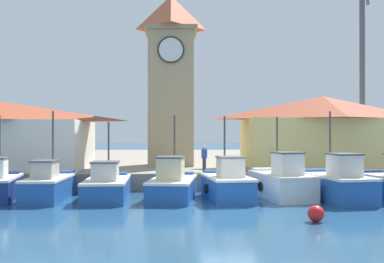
{
  "coord_description": "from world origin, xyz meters",
  "views": [
    {
      "loc": [
        -2.44,
        -20.22,
        3.34
      ],
      "look_at": [
        -1.37,
        8.01,
        3.5
      ],
      "focal_mm": 42.0,
      "sensor_mm": 36.0,
      "label": 1
    }
  ],
  "objects_px": {
    "fishing_boat_mid_left": "(173,185)",
    "port_crane_near": "(362,80)",
    "fishing_boat_mid_right": "(282,182)",
    "fishing_boat_left_outer": "(49,185)",
    "mooring_buoy": "(316,214)",
    "warehouse_right": "(323,131)",
    "dock_worker_near_tower": "(204,158)",
    "fishing_boat_center": "(227,185)",
    "clock_tower": "(171,76)",
    "fishing_boat_left_inner": "(107,186)",
    "fishing_boat_right_inner": "(336,184)"
  },
  "relations": [
    {
      "from": "fishing_boat_mid_left",
      "to": "port_crane_near",
      "type": "relative_size",
      "value": 0.26
    },
    {
      "from": "fishing_boat_mid_left",
      "to": "fishing_boat_mid_right",
      "type": "distance_m",
      "value": 5.7
    },
    {
      "from": "port_crane_near",
      "to": "fishing_boat_left_outer",
      "type": "bearing_deg",
      "value": -138.65
    },
    {
      "from": "fishing_boat_mid_right",
      "to": "fishing_boat_mid_left",
      "type": "bearing_deg",
      "value": -178.31
    },
    {
      "from": "fishing_boat_mid_right",
      "to": "mooring_buoy",
      "type": "bearing_deg",
      "value": -92.02
    },
    {
      "from": "fishing_boat_mid_left",
      "to": "warehouse_right",
      "type": "relative_size",
      "value": 0.47
    },
    {
      "from": "mooring_buoy",
      "to": "dock_worker_near_tower",
      "type": "xyz_separation_m",
      "value": [
        -3.57,
        10.37,
        1.55
      ]
    },
    {
      "from": "fishing_boat_center",
      "to": "warehouse_right",
      "type": "distance_m",
      "value": 12.17
    },
    {
      "from": "fishing_boat_mid_right",
      "to": "clock_tower",
      "type": "relative_size",
      "value": 0.35
    },
    {
      "from": "fishing_boat_left_inner",
      "to": "warehouse_right",
      "type": "distance_m",
      "value": 16.57
    },
    {
      "from": "fishing_boat_mid_left",
      "to": "port_crane_near",
      "type": "height_order",
      "value": "port_crane_near"
    },
    {
      "from": "fishing_boat_center",
      "to": "port_crane_near",
      "type": "xyz_separation_m",
      "value": [
        16.76,
        23.07,
        8.11
      ]
    },
    {
      "from": "fishing_boat_center",
      "to": "port_crane_near",
      "type": "bearing_deg",
      "value": 54.0
    },
    {
      "from": "fishing_boat_center",
      "to": "clock_tower",
      "type": "bearing_deg",
      "value": 105.43
    },
    {
      "from": "fishing_boat_left_outer",
      "to": "fishing_boat_mid_left",
      "type": "height_order",
      "value": "fishing_boat_left_outer"
    },
    {
      "from": "fishing_boat_mid_left",
      "to": "mooring_buoy",
      "type": "xyz_separation_m",
      "value": [
        5.47,
        -6.2,
        -0.42
      ]
    },
    {
      "from": "fishing_boat_left_outer",
      "to": "fishing_boat_right_inner",
      "type": "xyz_separation_m",
      "value": [
        14.43,
        -0.88,
        0.1
      ]
    },
    {
      "from": "fishing_boat_left_inner",
      "to": "fishing_boat_mid_left",
      "type": "distance_m",
      "value": 3.35
    },
    {
      "from": "fishing_boat_left_outer",
      "to": "warehouse_right",
      "type": "height_order",
      "value": "warehouse_right"
    },
    {
      "from": "fishing_boat_mid_left",
      "to": "warehouse_right",
      "type": "height_order",
      "value": "warehouse_right"
    },
    {
      "from": "mooring_buoy",
      "to": "dock_worker_near_tower",
      "type": "bearing_deg",
      "value": 109.0
    },
    {
      "from": "warehouse_right",
      "to": "port_crane_near",
      "type": "distance_m",
      "value": 17.6
    },
    {
      "from": "port_crane_near",
      "to": "clock_tower",
      "type": "bearing_deg",
      "value": -147.69
    },
    {
      "from": "warehouse_right",
      "to": "mooring_buoy",
      "type": "height_order",
      "value": "warehouse_right"
    },
    {
      "from": "fishing_boat_mid_left",
      "to": "fishing_boat_right_inner",
      "type": "height_order",
      "value": "fishing_boat_right_inner"
    },
    {
      "from": "fishing_boat_mid_left",
      "to": "fishing_boat_right_inner",
      "type": "distance_m",
      "value": 8.24
    },
    {
      "from": "fishing_boat_right_inner",
      "to": "warehouse_right",
      "type": "xyz_separation_m",
      "value": [
        2.45,
        9.33,
        2.75
      ]
    },
    {
      "from": "fishing_boat_left_outer",
      "to": "clock_tower",
      "type": "distance_m",
      "value": 13.76
    },
    {
      "from": "fishing_boat_mid_right",
      "to": "fishing_boat_right_inner",
      "type": "relative_size",
      "value": 0.98
    },
    {
      "from": "fishing_boat_left_outer",
      "to": "fishing_boat_center",
      "type": "distance_m",
      "value": 9.01
    },
    {
      "from": "fishing_boat_center",
      "to": "mooring_buoy",
      "type": "relative_size",
      "value": 7.34
    },
    {
      "from": "fishing_boat_mid_right",
      "to": "port_crane_near",
      "type": "height_order",
      "value": "port_crane_near"
    },
    {
      "from": "fishing_boat_mid_left",
      "to": "dock_worker_near_tower",
      "type": "bearing_deg",
      "value": 65.49
    },
    {
      "from": "fishing_boat_mid_right",
      "to": "fishing_boat_center",
      "type": "bearing_deg",
      "value": -168.28
    },
    {
      "from": "port_crane_near",
      "to": "mooring_buoy",
      "type": "relative_size",
      "value": 32.56
    },
    {
      "from": "mooring_buoy",
      "to": "fishing_boat_left_outer",
      "type": "bearing_deg",
      "value": 152.28
    },
    {
      "from": "clock_tower",
      "to": "fishing_boat_left_inner",
      "type": "bearing_deg",
      "value": -107.34
    },
    {
      "from": "fishing_boat_left_inner",
      "to": "fishing_boat_mid_right",
      "type": "distance_m",
      "value": 9.05
    },
    {
      "from": "warehouse_right",
      "to": "mooring_buoy",
      "type": "distance_m",
      "value": 15.83
    },
    {
      "from": "fishing_boat_left_inner",
      "to": "fishing_boat_mid_left",
      "type": "bearing_deg",
      "value": -0.12
    },
    {
      "from": "clock_tower",
      "to": "mooring_buoy",
      "type": "relative_size",
      "value": 22.5
    },
    {
      "from": "fishing_boat_mid_right",
      "to": "warehouse_right",
      "type": "distance_m",
      "value": 9.99
    },
    {
      "from": "fishing_boat_mid_left",
      "to": "dock_worker_near_tower",
      "type": "relative_size",
      "value": 3.32
    },
    {
      "from": "port_crane_near",
      "to": "fishing_boat_left_inner",
      "type": "bearing_deg",
      "value": -135.31
    },
    {
      "from": "fishing_boat_center",
      "to": "fishing_boat_mid_right",
      "type": "height_order",
      "value": "fishing_boat_center"
    },
    {
      "from": "fishing_boat_right_inner",
      "to": "port_crane_near",
      "type": "xyz_separation_m",
      "value": [
        11.33,
        23.56,
        8.06
      ]
    },
    {
      "from": "warehouse_right",
      "to": "dock_worker_near_tower",
      "type": "xyz_separation_m",
      "value": [
        -8.74,
        -4.23,
        -1.71
      ]
    },
    {
      "from": "warehouse_right",
      "to": "port_crane_near",
      "type": "xyz_separation_m",
      "value": [
        8.88,
        14.23,
        5.32
      ]
    },
    {
      "from": "fishing_boat_mid_right",
      "to": "port_crane_near",
      "type": "bearing_deg",
      "value": 58.39
    },
    {
      "from": "fishing_boat_center",
      "to": "fishing_boat_mid_right",
      "type": "bearing_deg",
      "value": 11.72
    }
  ]
}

